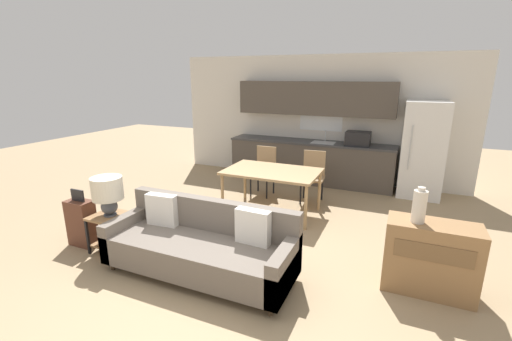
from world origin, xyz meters
The scene contains 13 objects.
ground_plane centered at (0.00, 0.00, 0.00)m, with size 20.00×20.00×0.00m, color #9E8460.
wall_back centered at (0.00, 4.63, 1.35)m, with size 6.40×0.07×2.70m.
kitchen_counter centered at (0.02, 4.33, 0.84)m, with size 3.53×0.65×2.15m.
refrigerator centered at (2.19, 4.23, 0.91)m, with size 0.76×0.72×1.82m.
dining_table centered at (-0.11, 2.29, 0.69)m, with size 1.54×0.99×0.75m.
couch centered at (-0.20, 0.24, 0.34)m, with size 2.24×0.80×0.84m.
side_table centered at (-1.59, 0.20, 0.34)m, with size 0.45×0.45×0.50m.
table_lamp centered at (-1.57, 0.21, 0.83)m, with size 0.39×0.39×0.52m.
credenza centered at (2.23, 0.90, 0.39)m, with size 0.92×0.42×0.79m.
vase centered at (2.06, 0.87, 0.97)m, with size 0.14×0.14×0.38m.
dining_chair_far_right centered at (0.37, 3.12, 0.52)m, with size 0.46×0.46×0.93m.
dining_chair_far_left centered at (-0.60, 3.13, 0.52)m, with size 0.43×0.43×0.93m.
suitcase centered at (-2.09, 0.17, 0.33)m, with size 0.36×0.22×0.80m.
Camera 1 is at (1.84, -2.83, 2.26)m, focal length 24.00 mm.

